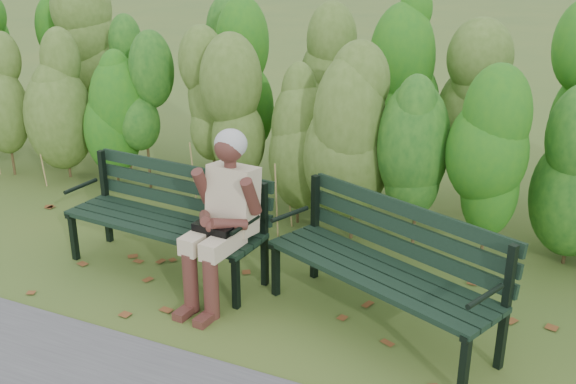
% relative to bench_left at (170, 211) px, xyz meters
% --- Properties ---
extents(ground, '(80.00, 80.00, 0.00)m').
position_rel_bench_left_xyz_m(ground, '(0.96, -0.09, -0.52)').
color(ground, '#3E5723').
extents(hedge_band, '(11.04, 1.67, 2.42)m').
position_rel_bench_left_xyz_m(hedge_band, '(0.96, 1.77, 0.74)').
color(hedge_band, '#47381E').
rests_on(hedge_band, ground).
extents(leaf_litter, '(5.48, 2.16, 0.01)m').
position_rel_bench_left_xyz_m(leaf_litter, '(1.22, -0.37, -0.52)').
color(leaf_litter, brown).
rests_on(leaf_litter, ground).
extents(bench_left, '(1.80, 0.71, 0.88)m').
position_rel_bench_left_xyz_m(bench_left, '(0.00, 0.00, 0.00)').
color(bench_left, black).
rests_on(bench_left, ground).
extents(bench_right, '(1.88, 1.22, 0.90)m').
position_rel_bench_left_xyz_m(bench_right, '(1.91, -0.10, 0.01)').
color(bench_right, black).
rests_on(bench_right, ground).
extents(seated_woman, '(0.55, 0.80, 1.33)m').
position_rel_bench_left_xyz_m(seated_woman, '(0.65, -0.23, 0.23)').
color(seated_woman, '#BBAC8A').
rests_on(seated_woman, ground).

